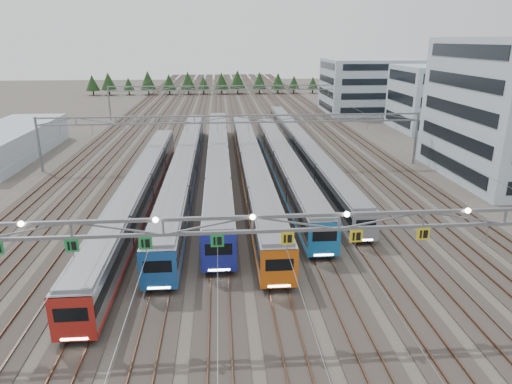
{
  "coord_description": "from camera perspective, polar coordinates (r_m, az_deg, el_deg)",
  "views": [
    {
      "loc": [
        -1.89,
        -26.66,
        18.46
      ],
      "look_at": [
        1.63,
        17.66,
        3.5
      ],
      "focal_mm": 32.0,
      "sensor_mm": 36.0,
      "label": 1
    }
  ],
  "objects": [
    {
      "name": "ground",
      "position": [
        32.48,
        -0.42,
        -16.03
      ],
      "size": [
        400.0,
        400.0,
        0.0
      ],
      "primitive_type": "plane",
      "color": "#47423A",
      "rests_on": "ground"
    },
    {
      "name": "track_bed",
      "position": [
        127.8,
        -3.73,
        10.93
      ],
      "size": [
        54.0,
        260.0,
        5.42
      ],
      "color": "#2D2823",
      "rests_on": "ground"
    },
    {
      "name": "train_a",
      "position": [
        54.33,
        -14.24,
        0.48
      ],
      "size": [
        2.83,
        52.63,
        3.69
      ],
      "color": "black",
      "rests_on": "ground"
    },
    {
      "name": "train_b",
      "position": [
        63.94,
        -8.77,
        3.57
      ],
      "size": [
        2.87,
        62.38,
        3.74
      ],
      "color": "black",
      "rests_on": "ground"
    },
    {
      "name": "train_c",
      "position": [
        65.67,
        -4.73,
        4.18
      ],
      "size": [
        2.95,
        61.54,
        3.85
      ],
      "color": "black",
      "rests_on": "ground"
    },
    {
      "name": "train_d",
      "position": [
        62.5,
        -0.59,
        3.45
      ],
      "size": [
        2.88,
        60.42,
        3.75
      ],
      "color": "black",
      "rests_on": "ground"
    },
    {
      "name": "train_e",
      "position": [
        63.44,
        3.44,
        3.64
      ],
      "size": [
        2.87,
        51.64,
        3.74
      ],
      "color": "black",
      "rests_on": "ground"
    },
    {
      "name": "train_f",
      "position": [
        74.89,
        5.7,
        5.76
      ],
      "size": [
        2.6,
        68.32,
        3.38
      ],
      "color": "black",
      "rests_on": "ground"
    },
    {
      "name": "gantry_near",
      "position": [
        28.93,
        -0.53,
        -4.55
      ],
      "size": [
        56.36,
        0.61,
        8.08
      ],
      "color": "slate",
      "rests_on": "ground"
    },
    {
      "name": "gantry_mid",
      "position": [
        67.77,
        -2.91,
        8.31
      ],
      "size": [
        56.36,
        0.36,
        8.0
      ],
      "color": "slate",
      "rests_on": "ground"
    },
    {
      "name": "gantry_far",
      "position": [
        112.32,
        -3.64,
        12.39
      ],
      "size": [
        56.36,
        0.36,
        8.0
      ],
      "color": "slate",
      "rests_on": "ground"
    },
    {
      "name": "depot_bldg_mid",
      "position": [
        104.34,
        21.15,
        10.86
      ],
      "size": [
        14.0,
        16.0,
        13.24
      ],
      "primitive_type": "cube",
      "color": "#9EB1BD",
      "rests_on": "ground"
    },
    {
      "name": "depot_bldg_north",
      "position": [
        125.11,
        13.82,
        12.73
      ],
      "size": [
        22.0,
        18.0,
        13.58
      ],
      "primitive_type": "cube",
      "color": "#9EB1BD",
      "rests_on": "ground"
    },
    {
      "name": "west_shed",
      "position": [
        85.16,
        -28.59,
        5.44
      ],
      "size": [
        10.0,
        30.0,
        4.74
      ],
      "primitive_type": "cube",
      "color": "#9EB1BD",
      "rests_on": "ground"
    },
    {
      "name": "treeline",
      "position": [
        164.32,
        -2.05,
        13.62
      ],
      "size": [
        106.4,
        5.6,
        7.02
      ],
      "color": "#332114",
      "rests_on": "ground"
    }
  ]
}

